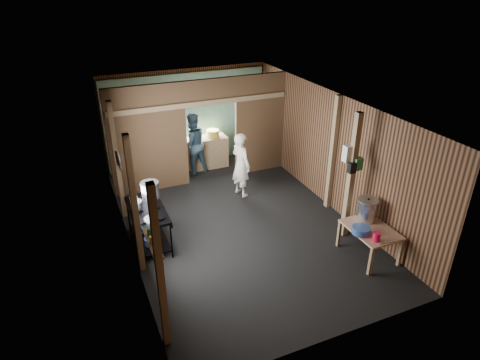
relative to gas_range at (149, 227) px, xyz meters
name	(u,v)px	position (x,y,z in m)	size (l,w,h in m)	color
floor	(236,222)	(1.88, 0.08, -0.40)	(4.50, 7.00, 0.00)	black
ceiling	(236,104)	(1.88, 0.08, 2.20)	(4.50, 7.00, 0.00)	#423F3B
wall_back	(187,117)	(1.88, 3.58, 0.90)	(4.50, 0.00, 2.60)	brown
wall_front	(337,269)	(1.88, -3.42, 0.90)	(4.50, 0.00, 2.60)	brown
wall_left	(123,187)	(-0.37, 0.08, 0.90)	(0.00, 7.00, 2.60)	brown
wall_right	(330,150)	(4.13, 0.08, 0.90)	(0.00, 7.00, 2.60)	brown
partition_left	(148,140)	(0.55, 2.28, 0.90)	(1.85, 0.10, 2.60)	brown
partition_right	(260,124)	(3.46, 2.28, 0.90)	(1.35, 0.10, 2.60)	brown
partition_header	(210,91)	(2.13, 2.28, 1.90)	(1.30, 0.10, 0.60)	brown
turquoise_panel	(187,120)	(1.88, 3.52, 0.85)	(4.40, 0.06, 2.50)	#76ACAC
back_counter	(205,152)	(2.18, 3.03, 0.03)	(1.20, 0.50, 0.85)	#9A7E5C
wall_clock	(196,95)	(2.13, 3.48, 1.50)	(0.20, 0.20, 0.03)	silver
post_left_a	(160,270)	(-0.30, -2.52, 0.90)	(0.10, 0.12, 2.60)	#9A7E5C
post_left_b	(135,207)	(-0.30, -0.72, 0.90)	(0.10, 0.12, 2.60)	#9A7E5C
post_left_c	(117,162)	(-0.30, 1.28, 0.90)	(0.10, 0.12, 2.60)	#9A7E5C
post_right	(332,154)	(4.06, -0.12, 0.90)	(0.10, 0.12, 2.60)	#9A7E5C
post_free	(351,177)	(3.73, -1.22, 0.90)	(0.12, 0.12, 2.60)	#9A7E5C
cross_beam	(201,103)	(1.88, 2.23, 1.65)	(4.40, 0.12, 0.12)	#9A7E5C
pan_lid_big	(119,161)	(-0.33, 0.48, 1.25)	(0.34, 0.34, 0.03)	#949395
pan_lid_small	(117,158)	(-0.33, 0.88, 1.15)	(0.30, 0.30, 0.03)	black
wall_shelf	(153,243)	(-0.27, -2.02, 1.00)	(0.14, 0.80, 0.03)	#9A7E5C
jar_white	(156,249)	(-0.27, -2.27, 1.07)	(0.07, 0.07, 0.10)	silver
jar_yellow	(152,239)	(-0.27, -2.02, 1.07)	(0.08, 0.08, 0.10)	gold
jar_green	(149,231)	(-0.27, -1.80, 1.07)	(0.06, 0.06, 0.10)	#266E39
bag_white	(349,153)	(3.68, -1.14, 1.38)	(0.22, 0.15, 0.32)	silver
bag_green	(358,164)	(3.80, -1.28, 1.20)	(0.16, 0.12, 0.24)	#266E39
bag_black	(352,168)	(3.66, -1.30, 1.15)	(0.14, 0.10, 0.20)	black
gas_range	(149,227)	(0.00, 0.00, 0.00)	(0.69, 1.34, 0.79)	black
prep_table	(369,242)	(3.71, -1.99, -0.10)	(0.74, 1.02, 0.60)	tan
stove_pot_large	(150,191)	(0.17, 0.41, 0.56)	(0.36, 0.36, 0.37)	silver
stove_pot_med	(137,206)	(-0.17, 0.07, 0.48)	(0.22, 0.22, 0.20)	silver
stove_saucepan	(134,200)	(-0.17, 0.37, 0.45)	(0.16, 0.16, 0.10)	silver
frying_pan	(151,219)	(0.00, -0.43, 0.42)	(0.27, 0.49, 0.06)	#949395
blue_tub_front	(152,241)	(0.00, -0.23, -0.18)	(0.30, 0.30, 0.12)	#325494
blue_tub_back	(147,228)	(0.00, 0.24, -0.18)	(0.29, 0.29, 0.12)	#325494
stock_pot	(367,210)	(3.82, -1.70, 0.41)	(0.39, 0.39, 0.46)	silver
wash_basin	(361,230)	(3.44, -2.04, 0.27)	(0.33, 0.33, 0.12)	#325494
pink_bucket	(377,237)	(3.54, -2.34, 0.29)	(0.14, 0.14, 0.16)	#DD0E42
knife	(387,242)	(3.68, -2.46, 0.21)	(0.30, 0.04, 0.01)	silver
yellow_tub	(213,133)	(2.43, 3.03, 0.55)	(0.34, 0.34, 0.19)	gold
cook	(241,165)	(2.46, 1.19, 0.38)	(0.57, 0.37, 1.56)	silver
worker_back	(192,144)	(1.77, 2.80, 0.43)	(0.80, 0.63, 1.66)	#38566B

